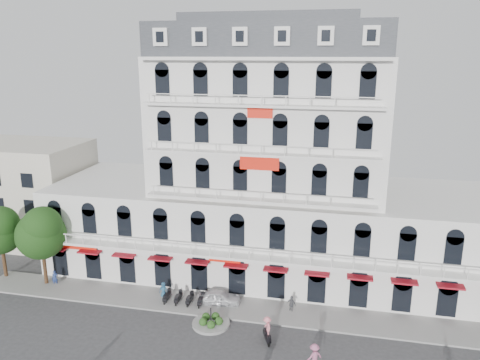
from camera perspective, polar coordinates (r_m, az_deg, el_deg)
sidewalk at (r=43.49m, az=1.51°, el=-15.52°), size 53.00×4.00×0.16m
main_building at (r=47.88m, az=3.60°, el=0.24°), size 45.00×15.00×25.80m
flank_building_west at (r=62.47m, az=-24.49°, el=-1.33°), size 14.00×10.00×12.00m
traffic_island at (r=41.50m, az=-3.56°, el=-16.91°), size 3.20×3.20×1.60m
parked_scooter_row at (r=44.81m, az=-6.82°, el=-14.76°), size 4.40×1.80×1.10m
tree_west_outer at (r=52.78m, az=-27.23°, el=-5.29°), size 4.50×4.48×7.76m
tree_west_inner at (r=49.34m, az=-23.11°, el=-5.75°), size 4.76×4.76×8.25m
parked_car at (r=44.23m, az=-2.50°, el=-14.10°), size 4.03×1.97×1.32m
rider_center at (r=38.88m, az=3.33°, el=-17.67°), size 1.06×1.62×2.28m
pedestrian_left at (r=45.71m, az=-9.31°, el=-13.09°), size 0.84×0.62×1.57m
pedestrian_mid at (r=43.11m, az=6.31°, el=-14.83°), size 0.99×0.75×1.57m
pedestrian_right at (r=36.79m, az=9.04°, el=-20.44°), size 1.44×1.32×1.94m
pedestrian_far at (r=50.70m, az=-21.63°, el=-11.05°), size 0.67×0.56×1.58m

